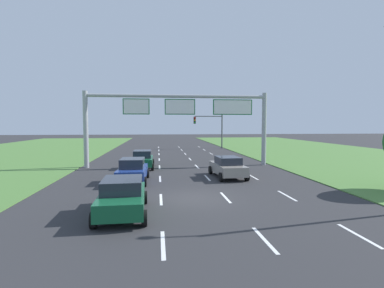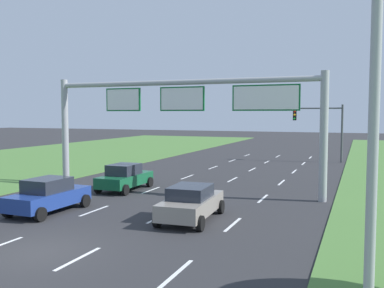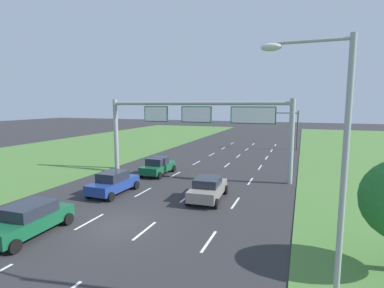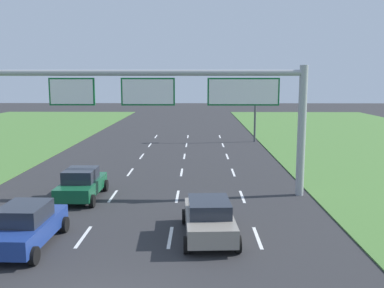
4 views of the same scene
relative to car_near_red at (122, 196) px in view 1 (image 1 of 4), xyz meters
The scene contains 10 objects.
ground_plane 4.32m from the car_near_red, 35.05° to the left, with size 200.00×200.00×0.00m, color #2D2D30.
lane_dashes_inner_left 11.59m from the car_near_red, 81.45° to the left, with size 0.14×56.40×0.01m.
lane_dashes_inner_right 12.60m from the car_near_red, 65.46° to the left, with size 0.14×56.40×0.01m.
lane_dashes_slip 14.40m from the car_near_red, 52.67° to the left, with size 0.14×56.40×0.01m.
car_near_red is the anchor object (origin of this frame).
car_lead_silver 10.86m from the car_near_red, 51.44° to the left, with size 2.30×4.43×1.56m.
car_mid_lane 13.94m from the car_near_red, 89.24° to the left, with size 2.06×4.20×1.62m.
car_far_ahead 7.40m from the car_near_red, 91.27° to the left, with size 2.17×4.31×1.65m.
sign_gantry 15.86m from the car_near_red, 75.58° to the left, with size 17.24×0.44×7.00m.
traffic_light_mast 36.23m from the car_near_red, 73.79° to the left, with size 4.76×0.49×5.60m.
Camera 1 is at (-1.90, -15.75, 4.00)m, focal length 28.00 mm.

